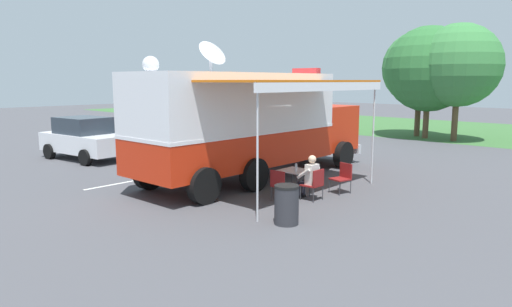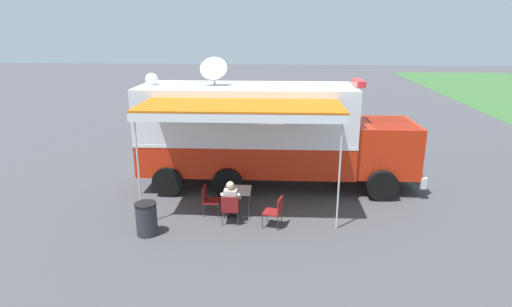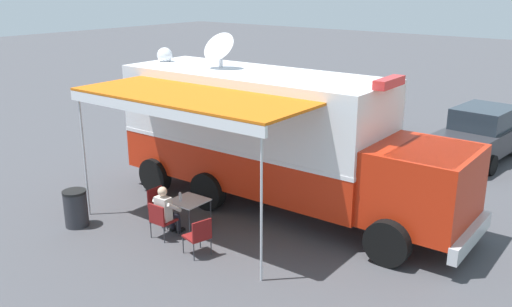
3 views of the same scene
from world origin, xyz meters
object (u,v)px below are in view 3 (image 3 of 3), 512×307
(car_behind_truck, at_px, (481,134))
(seated_responder, at_px, (166,210))
(water_bottle, at_px, (180,197))
(folding_chair_spare_by_truck, at_px, (199,234))
(folding_chair_beside_table, at_px, (159,203))
(car_far_corner, at_px, (352,111))
(folding_chair_at_table, at_px, (161,218))
(command_truck, at_px, (276,135))
(folding_table, at_px, (189,202))
(trash_bin, at_px, (76,208))

(car_behind_truck, bearing_deg, seated_responder, -20.15)
(water_bottle, relative_size, folding_chair_spare_by_truck, 0.26)
(folding_chair_beside_table, relative_size, car_behind_truck, 0.20)
(folding_chair_spare_by_truck, xyz_separation_m, car_far_corner, (-11.08, -2.43, 0.37))
(folding_chair_spare_by_truck, bearing_deg, folding_chair_beside_table, -108.34)
(seated_responder, bearing_deg, folding_chair_beside_table, -119.82)
(folding_chair_at_table, distance_m, folding_chair_beside_table, 0.96)
(car_far_corner, bearing_deg, water_bottle, 6.26)
(command_truck, height_order, water_bottle, command_truck)
(folding_table, distance_m, car_behind_truck, 10.59)
(folding_table, relative_size, car_behind_truck, 0.19)
(water_bottle, distance_m, trash_bin, 2.61)
(folding_chair_beside_table, height_order, car_behind_truck, car_behind_truck)
(command_truck, distance_m, folding_table, 2.84)
(folding_table, bearing_deg, water_bottle, -39.39)
(command_truck, relative_size, folding_table, 11.64)
(command_truck, height_order, folding_chair_beside_table, command_truck)
(folding_chair_beside_table, relative_size, car_far_corner, 0.20)
(seated_responder, height_order, car_far_corner, car_far_corner)
(command_truck, relative_size, car_far_corner, 2.18)
(car_far_corner, bearing_deg, folding_table, 7.02)
(folding_chair_at_table, relative_size, car_far_corner, 0.20)
(folding_chair_at_table, bearing_deg, folding_chair_beside_table, -129.52)
(command_truck, height_order, car_far_corner, command_truck)
(command_truck, height_order, trash_bin, command_truck)
(folding_chair_at_table, xyz_separation_m, car_far_corner, (-11.02, -1.15, 0.37))
(folding_table, height_order, folding_chair_at_table, folding_chair_at_table)
(command_truck, xyz_separation_m, car_far_corner, (-7.80, -2.05, -1.06))
(car_behind_truck, bearing_deg, folding_chair_spare_by_truck, -13.42)
(water_bottle, xyz_separation_m, car_behind_truck, (-10.06, 3.87, 0.05))
(water_bottle, xyz_separation_m, folding_chair_at_table, (0.65, 0.01, -0.32))
(seated_responder, height_order, trash_bin, seated_responder)
(seated_responder, relative_size, car_far_corner, 0.28)
(command_truck, xyz_separation_m, trash_bin, (4.00, -3.06, -1.49))
(folding_chair_at_table, height_order, trash_bin, trash_bin)
(water_bottle, bearing_deg, trash_bin, -56.00)
(folding_table, distance_m, water_bottle, 0.25)
(folding_chair_beside_table, xyz_separation_m, car_far_corner, (-10.41, -0.41, 0.37))
(water_bottle, bearing_deg, folding_chair_at_table, 0.95)
(seated_responder, bearing_deg, command_truck, 163.24)
(trash_bin, xyz_separation_m, car_far_corner, (-11.81, 1.00, 0.42))
(folding_chair_beside_table, bearing_deg, water_bottle, 93.30)
(folding_table, height_order, car_far_corner, car_far_corner)
(command_truck, height_order, folding_chair_spare_by_truck, command_truck)
(folding_chair_spare_by_truck, height_order, car_far_corner, car_far_corner)
(folding_table, height_order, car_behind_truck, car_behind_truck)
(folding_chair_at_table, bearing_deg, water_bottle, -179.05)
(trash_bin, bearing_deg, folding_chair_at_table, 110.21)
(folding_table, xyz_separation_m, trash_bin, (1.59, -2.26, -0.22))
(folding_chair_beside_table, relative_size, trash_bin, 0.96)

